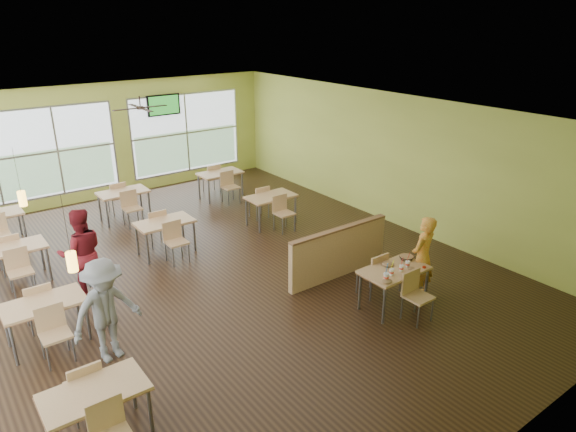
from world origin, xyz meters
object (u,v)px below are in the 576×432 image
object	(u,v)px
main_table	(394,275)
food_basket	(406,257)
half_wall_divider	(339,252)
man_plaid	(422,258)

from	to	relation	value
main_table	food_basket	world-z (taller)	main_table
half_wall_divider	man_plaid	size ratio (longest dim) A/B	1.52
half_wall_divider	food_basket	world-z (taller)	half_wall_divider
food_basket	half_wall_divider	bearing A→B (deg)	109.56
half_wall_divider	man_plaid	xyz separation A→B (m)	(0.68, -1.49, 0.27)
main_table	man_plaid	xyz separation A→B (m)	(0.68, -0.04, 0.16)
main_table	food_basket	xyz separation A→B (m)	(0.46, 0.15, 0.15)
main_table	half_wall_divider	world-z (taller)	half_wall_divider
man_plaid	half_wall_divider	bearing A→B (deg)	-76.81
man_plaid	food_basket	world-z (taller)	man_plaid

